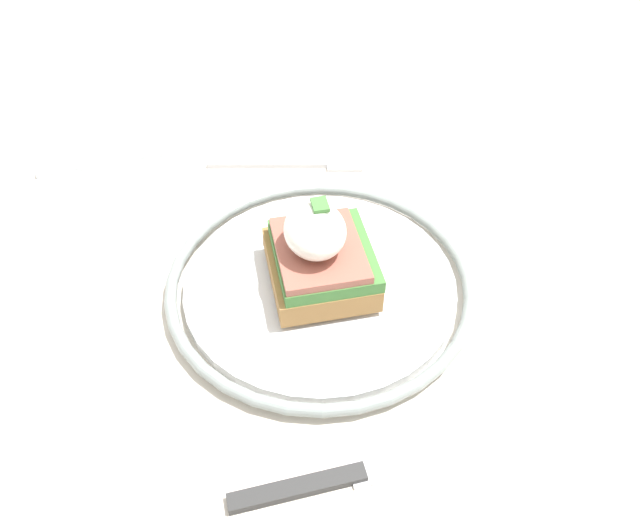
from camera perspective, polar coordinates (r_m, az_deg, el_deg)
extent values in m
cube|color=beige|center=(0.55, -3.42, -2.40)|extent=(0.94, 0.80, 0.03)
cylinder|color=beige|center=(1.14, -23.19, -2.65)|extent=(0.06, 0.06, 0.71)
cylinder|color=beige|center=(1.16, 10.57, 2.25)|extent=(0.06, 0.06, 0.71)
cylinder|color=silver|center=(0.52, 0.00, -2.33)|extent=(0.23, 0.23, 0.01)
torus|color=gray|center=(0.52, 0.00, -1.96)|extent=(0.26, 0.26, 0.01)
cube|color=#9E703D|center=(0.51, 0.00, -0.75)|extent=(0.09, 0.08, 0.02)
cube|color=#427A38|center=(0.49, 0.34, 0.46)|extent=(0.09, 0.08, 0.01)
cube|color=#9E5647|center=(0.49, -0.07, 0.96)|extent=(0.08, 0.07, 0.01)
ellipsoid|color=white|center=(0.47, -0.46, 2.73)|extent=(0.06, 0.05, 0.04)
cylinder|color=#E5C656|center=(0.55, -2.74, 2.37)|extent=(0.04, 0.04, 0.00)
cube|color=#47843D|center=(0.46, 0.00, 5.08)|extent=(0.02, 0.01, 0.00)
cube|color=silver|center=(0.66, -4.83, 8.74)|extent=(0.03, 0.12, 0.00)
cube|color=silver|center=(0.66, 2.24, 8.72)|extent=(0.03, 0.04, 0.00)
cube|color=#2D2D2D|center=(0.42, -2.05, -20.10)|extent=(0.02, 0.09, 0.01)
cube|color=silver|center=(0.44, 10.07, -17.35)|extent=(0.02, 0.11, 0.00)
cube|color=silver|center=(0.74, -19.72, 10.96)|extent=(0.14, 0.14, 0.01)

